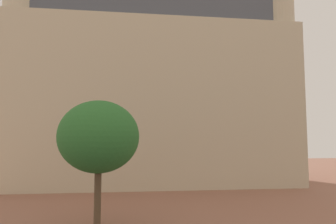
% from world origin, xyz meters
% --- Properties ---
extents(landmark_building, '(26.61, 13.65, 33.72)m').
position_xyz_m(landmark_building, '(1.07, 31.05, 9.51)').
color(landmark_building, beige).
rests_on(landmark_building, ground_plane).
extents(tree_curb_far, '(3.81, 3.81, 5.98)m').
position_xyz_m(tree_curb_far, '(-2.64, 13.74, 4.25)').
color(tree_curb_far, brown).
rests_on(tree_curb_far, ground_plane).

